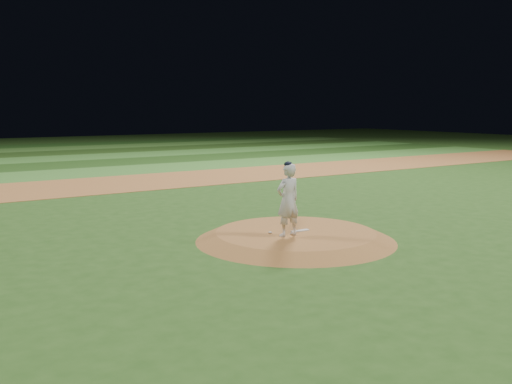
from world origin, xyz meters
TOP-DOWN VIEW (x-y plane):
  - ground at (0.00, 0.00)m, footprint 120.00×120.00m
  - infield_dirt_band at (0.00, 14.00)m, footprint 70.00×6.00m
  - outfield_stripe_0 at (0.00, 19.50)m, footprint 70.00×5.00m
  - outfield_stripe_1 at (0.00, 24.50)m, footprint 70.00×5.00m
  - outfield_stripe_2 at (0.00, 29.50)m, footprint 70.00×5.00m
  - outfield_stripe_3 at (0.00, 34.50)m, footprint 70.00×5.00m
  - outfield_stripe_4 at (0.00, 39.50)m, footprint 70.00×5.00m
  - outfield_stripe_5 at (0.00, 44.50)m, footprint 70.00×5.00m
  - pitchers_mound at (0.00, 0.00)m, footprint 5.50×5.50m
  - pitching_rubber at (0.13, -0.03)m, footprint 0.55×0.14m
  - rosin_bag at (-0.73, 0.17)m, footprint 0.10×0.10m
  - pitcher_on_mound at (-0.50, -0.32)m, footprint 0.73×0.50m

SIDE VIEW (x-z plane):
  - ground at x=0.00m, z-range 0.00..0.00m
  - outfield_stripe_0 at x=0.00m, z-range 0.00..0.02m
  - outfield_stripe_1 at x=0.00m, z-range 0.00..0.02m
  - outfield_stripe_2 at x=0.00m, z-range 0.00..0.02m
  - outfield_stripe_3 at x=0.00m, z-range 0.00..0.02m
  - outfield_stripe_4 at x=0.00m, z-range 0.00..0.02m
  - outfield_stripe_5 at x=0.00m, z-range 0.00..0.02m
  - infield_dirt_band at x=0.00m, z-range 0.00..0.02m
  - pitchers_mound at x=0.00m, z-range 0.00..0.25m
  - pitching_rubber at x=0.13m, z-range 0.25..0.28m
  - rosin_bag at x=-0.73m, z-range 0.25..0.31m
  - pitcher_on_mound at x=-0.50m, z-range 0.23..2.22m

